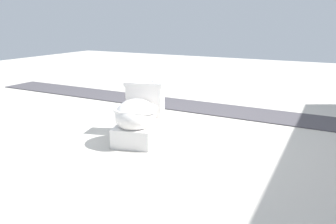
{
  "coord_description": "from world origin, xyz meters",
  "views": [
    {
      "loc": [
        2.56,
        1.38,
        1.07
      ],
      "look_at": [
        0.13,
        0.1,
        0.3
      ],
      "focal_mm": 35.0,
      "sensor_mm": 36.0,
      "label": 1
    }
  ],
  "objects": [
    {
      "name": "gravel_strip",
      "position": [
        -1.19,
        0.5,
        0.01
      ],
      "size": [
        0.56,
        8.0,
        0.01
      ],
      "primitive_type": "cube",
      "color": "#423F44",
      "rests_on": "ground"
    },
    {
      "name": "ground_plane",
      "position": [
        0.0,
        0.0,
        0.0
      ],
      "size": [
        14.0,
        14.0,
        0.0
      ],
      "primitive_type": "plane",
      "color": "#B7B2A8"
    },
    {
      "name": "toilet",
      "position": [
        0.14,
        -0.2,
        0.22
      ],
      "size": [
        0.7,
        0.52,
        0.52
      ],
      "rotation": [
        0.0,
        0.0,
        0.26
      ],
      "color": "white",
      "rests_on": "ground"
    }
  ]
}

